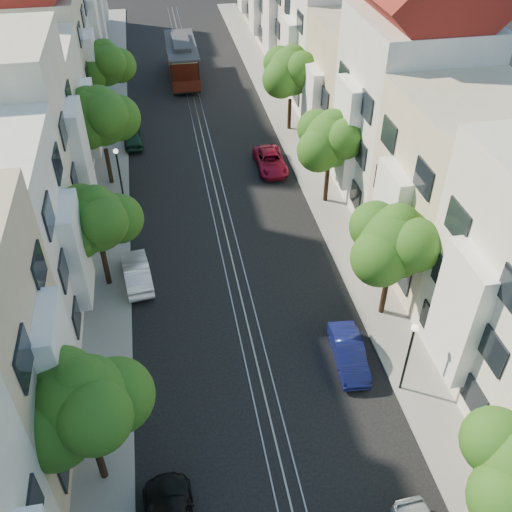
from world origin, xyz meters
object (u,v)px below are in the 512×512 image
tree_e_b (395,243)px  tree_w_b (97,221)px  tree_w_a (85,406)px  lamp_east (410,348)px  cable_car (182,58)px  parked_car_e_far (270,161)px  parked_car_e_mid (349,353)px  parked_car_w_mid (137,272)px  tree_w_c (101,118)px  tree_e_c (331,141)px  parked_car_w_far (132,138)px  tree_w_d (105,65)px  lamp_west (119,169)px  tree_e_d (292,72)px

tree_e_b → tree_w_b: 15.25m
tree_w_a → lamp_east: (13.44, 2.02, -1.89)m
lamp_east → cable_car: bearing=99.8°
cable_car → parked_car_e_far: cable_car is taller
tree_w_a → parked_car_e_mid: tree_w_a is taller
tree_w_b → cable_car: bearing=77.3°
tree_w_a → parked_car_w_mid: tree_w_a is taller
tree_w_c → cable_car: (6.64, 18.52, -3.03)m
tree_w_a → tree_e_c: bearing=51.3°
cable_car → parked_car_e_mid: bearing=-82.2°
tree_e_b → lamp_east: 5.41m
cable_car → parked_car_w_far: (-5.10, -12.85, -1.41)m
tree_w_a → tree_w_c: (0.00, 23.00, 0.34)m
tree_w_d → lamp_west: size_ratio=1.57×
tree_w_c → lamp_east: (13.44, -20.98, -2.22)m
tree_e_d → parked_car_w_mid: size_ratio=1.67×
lamp_west → parked_car_w_far: size_ratio=1.13×
tree_e_d → parked_car_w_mid: bearing=-127.1°
tree_e_b → parked_car_e_mid: (-2.86, -2.93, -4.09)m
tree_e_d → tree_w_c: (-14.40, -6.00, 0.20)m
tree_w_b → parked_car_e_mid: size_ratio=1.61×
lamp_east → tree_w_d: bearing=112.8°
tree_w_b → tree_e_d: bearing=49.7°
tree_e_c → tree_e_b: bearing=-90.0°
tree_w_c → cable_car: tree_w_c is taller
tree_e_d → tree_w_b: tree_e_d is taller
parked_car_e_mid → tree_w_a: bearing=-156.6°
tree_w_c → parked_car_w_far: size_ratio=1.93×
tree_w_c → lamp_west: size_ratio=1.71×
tree_w_a → tree_e_b: bearing=25.9°
lamp_east → parked_car_w_far: lamp_east is taller
parked_car_e_mid → tree_e_b: bearing=49.7°
tree_w_b → lamp_east: 16.81m
lamp_east → parked_car_e_mid: 3.56m
tree_e_b → parked_car_w_mid: size_ratio=1.63×
cable_car → parked_car_w_far: 13.90m
tree_w_b → cable_car: tree_w_b is taller
tree_e_b → parked_car_e_mid: tree_e_b is taller
tree_e_c → parked_car_w_far: tree_e_c is taller
tree_w_a → lamp_west: (0.84, 20.02, -1.89)m
tree_w_d → lamp_east: (13.44, -31.98, -1.75)m
parked_car_e_far → tree_e_d: bearing=64.7°
tree_e_c → lamp_east: size_ratio=1.57×
tree_w_d → parked_car_w_far: bearing=-73.9°
tree_w_a → tree_w_d: tree_w_a is taller
tree_e_c → parked_car_e_mid: tree_e_c is taller
parked_car_e_mid → parked_car_e_far: bearing=94.0°
parked_car_e_mid → tree_w_c: bearing=125.4°
tree_w_c → parked_car_e_far: bearing=0.2°
parked_car_e_far → tree_e_c: bearing=-60.1°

